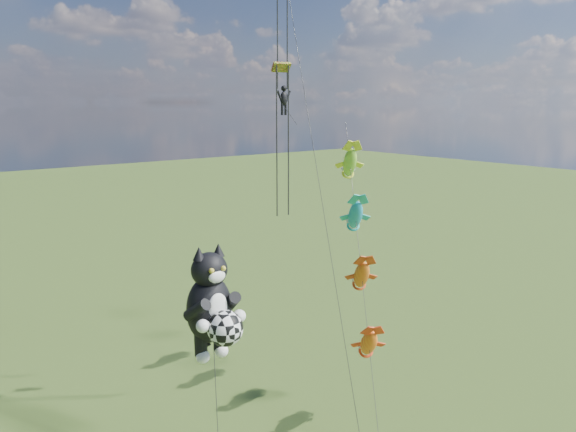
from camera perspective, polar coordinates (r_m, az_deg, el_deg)
cat_kite_rig at (r=27.01m, az=-7.66°, el=-9.00°), size 2.86×4.21×11.80m
fish_windsock_rig at (r=35.71m, az=7.17°, el=-2.88°), size 9.49×12.97×16.92m
parafoil_rig at (r=34.31m, az=-0.32°, el=12.99°), size 7.68×16.25×27.89m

